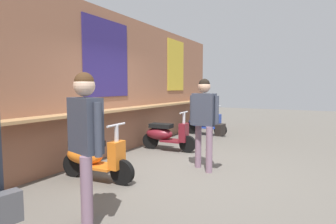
% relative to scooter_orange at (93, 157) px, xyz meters
% --- Properties ---
extents(ground_plane, '(32.00, 32.00, 0.00)m').
position_rel_scooter_orange_xyz_m(ground_plane, '(1.27, -1.08, -0.39)').
color(ground_plane, '#605B54').
extents(market_stall_facade, '(11.43, 0.61, 3.22)m').
position_rel_scooter_orange_xyz_m(market_stall_facade, '(1.27, 0.94, 1.22)').
color(market_stall_facade, '#8C5B44').
rests_on(market_stall_facade, ground_plane).
extents(scooter_orange, '(0.49, 1.40, 0.97)m').
position_rel_scooter_orange_xyz_m(scooter_orange, '(0.00, 0.00, 0.00)').
color(scooter_orange, orange).
rests_on(scooter_orange, ground_plane).
extents(scooter_maroon, '(0.49, 1.40, 0.97)m').
position_rel_scooter_orange_xyz_m(scooter_maroon, '(2.49, 0.00, 0.00)').
color(scooter_maroon, maroon).
rests_on(scooter_maroon, ground_plane).
extents(scooter_blue, '(0.46, 1.40, 0.97)m').
position_rel_scooter_orange_xyz_m(scooter_blue, '(5.02, 0.00, 0.00)').
color(scooter_blue, '#233D9E').
rests_on(scooter_blue, ground_plane).
extents(shopper_browsing, '(0.33, 0.67, 1.70)m').
position_rel_scooter_orange_xyz_m(shopper_browsing, '(1.41, -1.43, 0.65)').
color(shopper_browsing, gray).
rests_on(shopper_browsing, ground_plane).
extents(shopper_passing, '(0.39, 0.56, 1.70)m').
position_rel_scooter_orange_xyz_m(shopper_passing, '(-1.20, -1.07, 0.67)').
color(shopper_passing, gray).
rests_on(shopper_passing, ground_plane).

